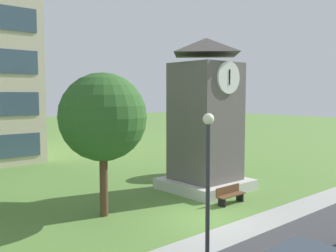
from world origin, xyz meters
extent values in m
plane|color=#567F38|center=(0.00, 0.00, 0.00)|extent=(160.00, 160.00, 0.00)
cube|color=#9E9E99|center=(0.00, -1.96, 0.00)|extent=(120.00, 1.60, 0.01)
cube|color=#605B56|center=(4.00, 3.66, 3.65)|extent=(3.21, 3.21, 7.30)
cube|color=beige|center=(4.00, 3.66, 0.30)|extent=(4.33, 4.33, 0.60)
pyramid|color=#4D4945|center=(4.00, 3.66, 8.24)|extent=(3.53, 3.53, 0.94)
cylinder|color=white|center=(4.00, 2.00, 6.43)|extent=(1.76, 0.12, 1.76)
cylinder|color=white|center=(5.66, 3.66, 6.43)|extent=(0.12, 1.76, 1.76)
cube|color=black|center=(4.00, 1.93, 6.59)|extent=(0.08, 0.07, 0.53)
cube|color=black|center=(4.00, 1.92, 6.43)|extent=(0.06, 0.05, 0.79)
cube|color=brown|center=(2.77, 0.71, 0.45)|extent=(1.81, 0.50, 0.06)
cube|color=brown|center=(2.77, 0.93, 0.68)|extent=(1.80, 0.08, 0.40)
cube|color=black|center=(2.05, 0.70, 0.23)|extent=(0.09, 0.43, 0.45)
cube|color=black|center=(3.49, 0.72, 0.23)|extent=(0.09, 0.43, 0.45)
cylinder|color=#333338|center=(-3.27, -3.26, 2.28)|extent=(0.14, 0.14, 4.56)
sphere|color=#F2EFCC|center=(-3.27, -3.26, 4.74)|extent=(0.36, 0.36, 0.36)
cylinder|color=#513823|center=(8.32, 6.36, 1.26)|extent=(0.42, 0.42, 2.53)
sphere|color=#2F6F1F|center=(8.32, 6.36, 3.54)|extent=(2.88, 2.88, 2.88)
cylinder|color=#513823|center=(-3.05, 3.32, 1.56)|extent=(0.37, 0.37, 3.13)
sphere|color=#2B5823|center=(-3.05, 3.32, 4.51)|extent=(3.96, 3.96, 3.96)
camera|label=1|loc=(-12.05, -11.33, 5.49)|focal=40.69mm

